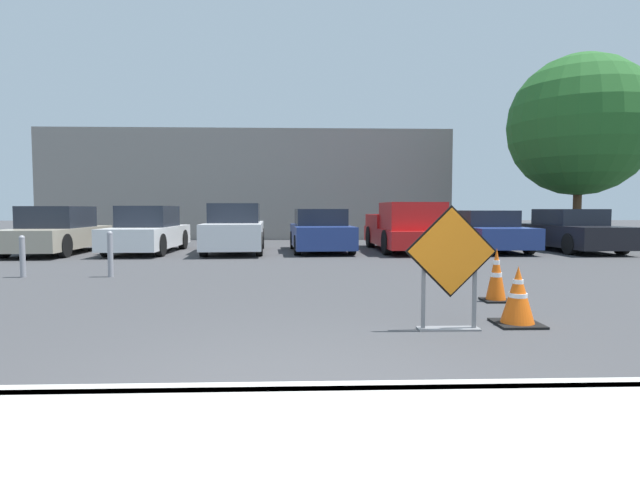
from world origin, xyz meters
TOP-DOWN VIEW (x-y plane):
  - ground_plane at (0.00, 10.00)m, footprint 96.00×96.00m
  - curb_lip at (0.00, 0.00)m, footprint 30.72×0.20m
  - road_closed_sign at (1.79, 2.14)m, footprint 1.06×0.20m
  - traffic_cone_nearest at (2.70, 2.39)m, footprint 0.54×0.54m
  - traffic_cone_second at (3.04, 3.93)m, footprint 0.40×0.40m
  - parked_car_nearest at (-7.67, 12.56)m, footprint 2.01×4.71m
  - parked_car_second at (-4.88, 12.76)m, footprint 1.79×4.44m
  - parked_car_third at (-2.09, 12.77)m, footprint 2.05×4.62m
  - parked_car_fourth at (0.70, 12.94)m, footprint 2.09×4.13m
  - pickup_truck at (3.50, 12.80)m, footprint 2.07×5.09m
  - parked_car_fifth at (6.28, 13.14)m, footprint 1.96×4.68m
  - parked_car_sixth at (9.07, 12.87)m, footprint 1.91×4.60m
  - bollard_nearest at (-3.88, 6.91)m, footprint 0.12×0.12m
  - bollard_second at (-5.66, 6.91)m, footprint 0.12×0.12m
  - building_facade_backdrop at (-2.45, 21.74)m, footprint 18.86×5.00m
  - street_tree_behind_lot at (10.99, 15.91)m, footprint 5.47×5.47m

SIDE VIEW (x-z plane):
  - ground_plane at x=0.00m, z-range 0.00..0.00m
  - curb_lip at x=0.00m, z-range 0.00..0.14m
  - traffic_cone_nearest at x=2.70m, z-range -0.01..0.71m
  - traffic_cone_second at x=3.04m, z-range -0.01..0.81m
  - bollard_second at x=-5.66m, z-range 0.03..0.89m
  - bollard_nearest at x=-3.88m, z-range 0.03..0.98m
  - parked_car_fifth at x=6.28m, z-range -0.04..1.32m
  - parked_car_fourth at x=0.70m, z-range -0.05..1.35m
  - parked_car_sixth at x=9.07m, z-range -0.04..1.36m
  - parked_car_nearest at x=-7.67m, z-range -0.06..1.43m
  - parked_car_second at x=-4.88m, z-range -0.06..1.44m
  - pickup_truck at x=3.50m, z-range -0.08..1.53m
  - parked_car_third at x=-2.09m, z-range -0.06..1.52m
  - road_closed_sign at x=1.79m, z-range 0.07..1.52m
  - building_facade_backdrop at x=-2.45m, z-range 0.00..5.05m
  - street_tree_behind_lot at x=10.99m, z-range 0.96..8.38m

